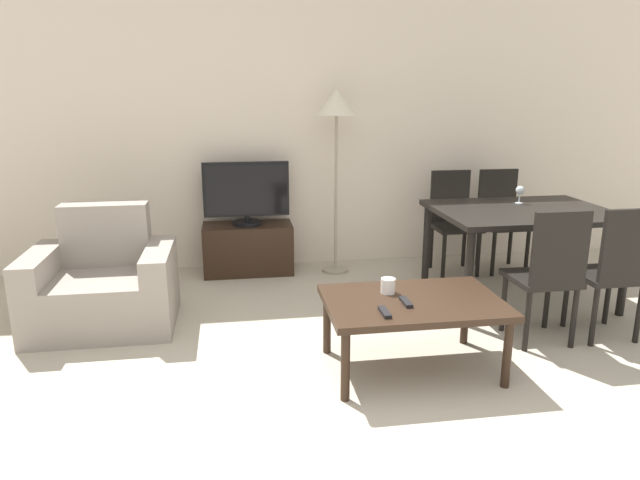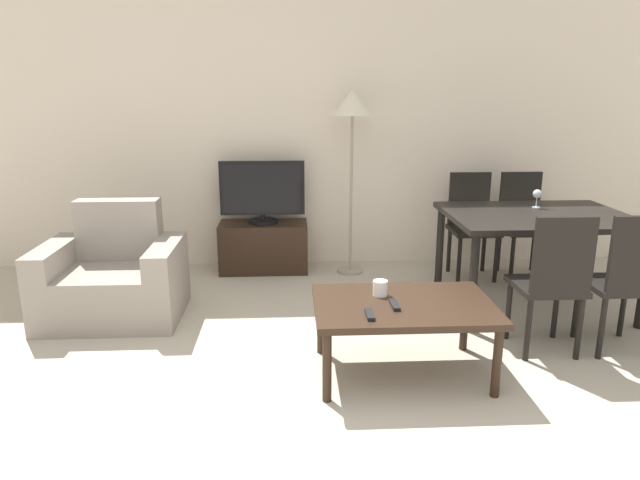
# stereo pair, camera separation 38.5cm
# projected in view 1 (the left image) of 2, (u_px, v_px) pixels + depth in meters

# --- Properties ---
(ground_plane) EXTENTS (18.00, 18.00, 0.00)m
(ground_plane) POSITION_uv_depth(u_px,v_px,m) (357.00, 480.00, 2.47)
(ground_plane) COLOR #B2A893
(wall_back) EXTENTS (7.57, 0.06, 2.70)m
(wall_back) POSITION_uv_depth(u_px,v_px,m) (283.00, 121.00, 5.23)
(wall_back) COLOR beige
(wall_back) RESTS_ON ground_plane
(armchair) EXTENTS (0.98, 0.76, 0.83)m
(armchair) POSITION_uv_depth(u_px,v_px,m) (104.00, 286.00, 4.04)
(armchair) COLOR gray
(armchair) RESTS_ON ground_plane
(tv_stand) EXTENTS (0.80, 0.38, 0.45)m
(tv_stand) POSITION_uv_depth(u_px,v_px,m) (248.00, 249.00, 5.21)
(tv_stand) COLOR black
(tv_stand) RESTS_ON ground_plane
(tv) EXTENTS (0.76, 0.27, 0.57)m
(tv) POSITION_uv_depth(u_px,v_px,m) (246.00, 193.00, 5.08)
(tv) COLOR black
(tv) RESTS_ON tv_stand
(coffee_table) EXTENTS (1.03, 0.70, 0.44)m
(coffee_table) POSITION_uv_depth(u_px,v_px,m) (413.00, 307.00, 3.35)
(coffee_table) COLOR black
(coffee_table) RESTS_ON ground_plane
(dining_table) EXTENTS (1.33, 1.01, 0.74)m
(dining_table) POSITION_uv_depth(u_px,v_px,m) (522.00, 219.00, 4.44)
(dining_table) COLOR black
(dining_table) RESTS_ON ground_plane
(dining_chair_near) EXTENTS (0.40, 0.40, 0.92)m
(dining_chair_near) POSITION_uv_depth(u_px,v_px,m) (549.00, 271.00, 3.66)
(dining_chair_near) COLOR black
(dining_chair_near) RESTS_ON ground_plane
(dining_chair_far) EXTENTS (0.40, 0.40, 0.92)m
(dining_chair_far) POSITION_uv_depth(u_px,v_px,m) (501.00, 215.00, 5.29)
(dining_chair_far) COLOR black
(dining_chair_far) RESTS_ON ground_plane
(dining_chair_near_right) EXTENTS (0.40, 0.40, 0.92)m
(dining_chair_near_right) POSITION_uv_depth(u_px,v_px,m) (615.00, 267.00, 3.73)
(dining_chair_near_right) COLOR black
(dining_chair_near_right) RESTS_ON ground_plane
(dining_chair_far_left) EXTENTS (0.40, 0.40, 0.92)m
(dining_chair_far_left) POSITION_uv_depth(u_px,v_px,m) (453.00, 217.00, 5.22)
(dining_chair_far_left) COLOR black
(dining_chair_far_left) RESTS_ON ground_plane
(floor_lamp) EXTENTS (0.36, 0.36, 1.64)m
(floor_lamp) POSITION_uv_depth(u_px,v_px,m) (336.00, 112.00, 4.93)
(floor_lamp) COLOR gray
(floor_lamp) RESTS_ON ground_plane
(remote_primary) EXTENTS (0.04, 0.15, 0.02)m
(remote_primary) POSITION_uv_depth(u_px,v_px,m) (385.00, 312.00, 3.12)
(remote_primary) COLOR black
(remote_primary) RESTS_ON coffee_table
(remote_secondary) EXTENTS (0.04, 0.15, 0.02)m
(remote_secondary) POSITION_uv_depth(u_px,v_px,m) (406.00, 302.00, 3.27)
(remote_secondary) COLOR black
(remote_secondary) RESTS_ON coffee_table
(cup_white_near) EXTENTS (0.09, 0.09, 0.09)m
(cup_white_near) POSITION_uv_depth(u_px,v_px,m) (388.00, 286.00, 3.43)
(cup_white_near) COLOR white
(cup_white_near) RESTS_ON coffee_table
(wine_glass_left) EXTENTS (0.07, 0.07, 0.15)m
(wine_glass_left) POSITION_uv_depth(u_px,v_px,m) (520.00, 191.00, 4.60)
(wine_glass_left) COLOR silver
(wine_glass_left) RESTS_ON dining_table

